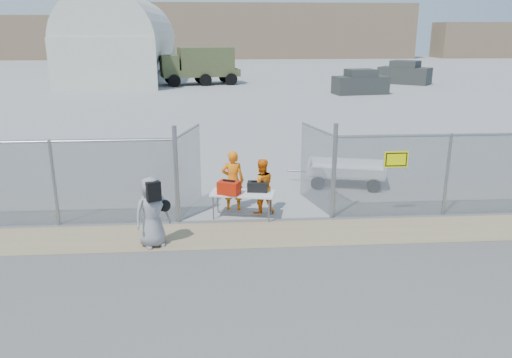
{
  "coord_description": "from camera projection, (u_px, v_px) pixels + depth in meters",
  "views": [
    {
      "loc": [
        -0.89,
        -10.09,
        4.73
      ],
      "look_at": [
        0.0,
        2.0,
        1.1
      ],
      "focal_mm": 35.0,
      "sensor_mm": 36.0,
      "label": 1
    }
  ],
  "objects": [
    {
      "name": "tarmac_inside",
      "position": [
        227.0,
        78.0,
        51.18
      ],
      "size": [
        160.0,
        80.0,
        0.01
      ],
      "primitive_type": "cube",
      "color": "gray",
      "rests_on": "ground"
    },
    {
      "name": "parked_vehicle_mid",
      "position": [
        405.0,
        73.0,
        45.2
      ],
      "size": [
        4.77,
        4.35,
        2.02
      ],
      "primitive_type": null,
      "rotation": [
        0.0,
        0.0,
        -0.66
      ],
      "color": "#343634",
      "rests_on": "ground"
    },
    {
      "name": "black_duffel",
      "position": [
        258.0,
        187.0,
        12.97
      ],
      "size": [
        0.56,
        0.38,
        0.25
      ],
      "primitive_type": "cube",
      "rotation": [
        0.0,
        0.0,
        -0.15
      ],
      "color": "black",
      "rests_on": "folding_table"
    },
    {
      "name": "folding_table",
      "position": [
        243.0,
        205.0,
        13.01
      ],
      "size": [
        1.73,
        1.0,
        0.69
      ],
      "primitive_type": null,
      "rotation": [
        0.0,
        0.0,
        -0.21
      ],
      "color": "white",
      "rests_on": "ground"
    },
    {
      "name": "quonset_hangar",
      "position": [
        122.0,
        38.0,
        47.42
      ],
      "size": [
        9.0,
        18.0,
        8.0
      ],
      "primitive_type": null,
      "color": "beige",
      "rests_on": "ground"
    },
    {
      "name": "security_worker_left",
      "position": [
        233.0,
        181.0,
        13.46
      ],
      "size": [
        0.65,
        0.47,
        1.66
      ],
      "primitive_type": "imported",
      "rotation": [
        0.0,
        0.0,
        3.02
      ],
      "color": "orange",
      "rests_on": "ground"
    },
    {
      "name": "utility_trailer",
      "position": [
        346.0,
        173.0,
        15.78
      ],
      "size": [
        3.39,
        2.31,
        0.75
      ],
      "primitive_type": null,
      "rotation": [
        0.0,
        0.0,
        -0.25
      ],
      "color": "white",
      "rests_on": "ground"
    },
    {
      "name": "visitor",
      "position": [
        152.0,
        212.0,
        11.16
      ],
      "size": [
        0.95,
        0.82,
        1.63
      ],
      "primitive_type": "imported",
      "rotation": [
        0.0,
        0.0,
        0.46
      ],
      "color": "gray",
      "rests_on": "ground"
    },
    {
      "name": "ground",
      "position": [
        263.0,
        252.0,
        11.06
      ],
      "size": [
        160.0,
        160.0,
        0.0
      ],
      "primitive_type": "plane",
      "color": "#444343"
    },
    {
      "name": "dirt_strip",
      "position": [
        259.0,
        234.0,
        12.01
      ],
      "size": [
        44.0,
        1.6,
        0.01
      ],
      "primitive_type": "cube",
      "color": "#96845F",
      "rests_on": "ground"
    },
    {
      "name": "orange_bag",
      "position": [
        229.0,
        188.0,
        12.75
      ],
      "size": [
        0.64,
        0.55,
        0.33
      ],
      "primitive_type": "cube",
      "rotation": [
        0.0,
        0.0,
        -0.43
      ],
      "color": "red",
      "rests_on": "folding_table"
    },
    {
      "name": "chain_link_fence",
      "position": [
        256.0,
        179.0,
        12.65
      ],
      "size": [
        40.0,
        0.2,
        2.2
      ],
      "primitive_type": null,
      "color": "gray",
      "rests_on": "ground"
    },
    {
      "name": "distant_hills",
      "position": [
        253.0,
        31.0,
        84.63
      ],
      "size": [
        140.0,
        6.0,
        9.0
      ],
      "primitive_type": null,
      "color": "#7F684F",
      "rests_on": "ground"
    },
    {
      "name": "parked_vehicle_near",
      "position": [
        360.0,
        82.0,
        38.0
      ],
      "size": [
        4.26,
        2.38,
        1.83
      ],
      "primitive_type": null,
      "rotation": [
        0.0,
        0.0,
        0.14
      ],
      "color": "#343634",
      "rests_on": "ground"
    },
    {
      "name": "military_truck",
      "position": [
        200.0,
        66.0,
        44.41
      ],
      "size": [
        7.2,
        3.91,
        3.25
      ],
      "primitive_type": null,
      "rotation": [
        0.0,
        0.0,
        0.21
      ],
      "color": "#4D562F",
      "rests_on": "ground"
    },
    {
      "name": "security_worker_right",
      "position": [
        261.0,
        187.0,
        13.19
      ],
      "size": [
        0.83,
        0.7,
        1.51
      ],
      "primitive_type": "imported",
      "rotation": [
        0.0,
        0.0,
        3.34
      ],
      "color": "orange",
      "rests_on": "ground"
    }
  ]
}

